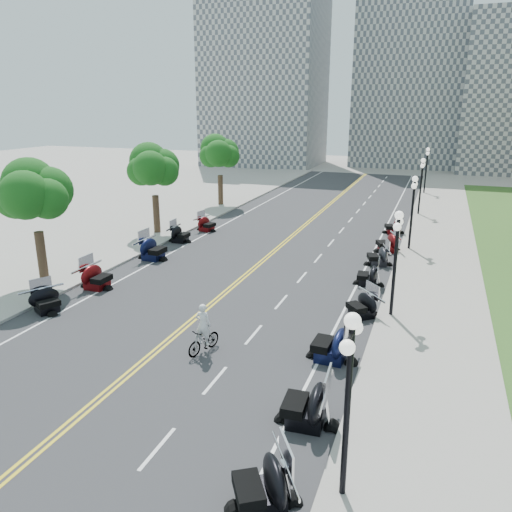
% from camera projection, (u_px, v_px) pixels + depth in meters
% --- Properties ---
extents(ground, '(160.00, 160.00, 0.00)m').
position_uv_depth(ground, '(188.00, 324.00, 22.77)').
color(ground, gray).
extents(road, '(16.00, 90.00, 0.01)m').
position_uv_depth(road, '(262.00, 262.00, 31.74)').
color(road, '#333335').
rests_on(road, ground).
extents(centerline_yellow_a, '(0.12, 90.00, 0.00)m').
position_uv_depth(centerline_yellow_a, '(260.00, 262.00, 31.78)').
color(centerline_yellow_a, yellow).
rests_on(centerline_yellow_a, road).
extents(centerline_yellow_b, '(0.12, 90.00, 0.00)m').
position_uv_depth(centerline_yellow_b, '(263.00, 262.00, 31.70)').
color(centerline_yellow_b, yellow).
rests_on(centerline_yellow_b, road).
extents(edge_line_north, '(0.12, 90.00, 0.00)m').
position_uv_depth(edge_line_north, '(363.00, 273.00, 29.62)').
color(edge_line_north, white).
rests_on(edge_line_north, road).
extents(edge_line_south, '(0.12, 90.00, 0.00)m').
position_uv_depth(edge_line_south, '(173.00, 252.00, 33.86)').
color(edge_line_south, white).
rests_on(edge_line_south, road).
extents(lane_dash_4, '(0.12, 2.00, 0.00)m').
position_uv_depth(lane_dash_4, '(158.00, 448.00, 14.53)').
color(lane_dash_4, white).
rests_on(lane_dash_4, road).
extents(lane_dash_5, '(0.12, 2.00, 0.00)m').
position_uv_depth(lane_dash_5, '(215.00, 380.00, 18.12)').
color(lane_dash_5, white).
rests_on(lane_dash_5, road).
extents(lane_dash_6, '(0.12, 2.00, 0.00)m').
position_uv_depth(lane_dash_6, '(254.00, 334.00, 21.71)').
color(lane_dash_6, white).
rests_on(lane_dash_6, road).
extents(lane_dash_7, '(0.12, 2.00, 0.00)m').
position_uv_depth(lane_dash_7, '(281.00, 302.00, 25.30)').
color(lane_dash_7, white).
rests_on(lane_dash_7, road).
extents(lane_dash_8, '(0.12, 2.00, 0.00)m').
position_uv_depth(lane_dash_8, '(302.00, 277.00, 28.89)').
color(lane_dash_8, white).
rests_on(lane_dash_8, road).
extents(lane_dash_9, '(0.12, 2.00, 0.00)m').
position_uv_depth(lane_dash_9, '(318.00, 258.00, 32.48)').
color(lane_dash_9, white).
rests_on(lane_dash_9, road).
extents(lane_dash_10, '(0.12, 2.00, 0.00)m').
position_uv_depth(lane_dash_10, '(331.00, 243.00, 36.07)').
color(lane_dash_10, white).
rests_on(lane_dash_10, road).
extents(lane_dash_11, '(0.12, 2.00, 0.00)m').
position_uv_depth(lane_dash_11, '(342.00, 230.00, 39.66)').
color(lane_dash_11, white).
rests_on(lane_dash_11, road).
extents(lane_dash_12, '(0.12, 2.00, 0.00)m').
position_uv_depth(lane_dash_12, '(350.00, 220.00, 43.25)').
color(lane_dash_12, white).
rests_on(lane_dash_12, road).
extents(lane_dash_13, '(0.12, 2.00, 0.00)m').
position_uv_depth(lane_dash_13, '(358.00, 211.00, 46.84)').
color(lane_dash_13, white).
rests_on(lane_dash_13, road).
extents(lane_dash_14, '(0.12, 2.00, 0.00)m').
position_uv_depth(lane_dash_14, '(364.00, 203.00, 50.43)').
color(lane_dash_14, white).
rests_on(lane_dash_14, road).
extents(lane_dash_15, '(0.12, 2.00, 0.00)m').
position_uv_depth(lane_dash_15, '(370.00, 197.00, 54.02)').
color(lane_dash_15, white).
rests_on(lane_dash_15, road).
extents(lane_dash_16, '(0.12, 2.00, 0.00)m').
position_uv_depth(lane_dash_16, '(375.00, 191.00, 57.61)').
color(lane_dash_16, white).
rests_on(lane_dash_16, road).
extents(lane_dash_17, '(0.12, 2.00, 0.00)m').
position_uv_depth(lane_dash_17, '(379.00, 186.00, 61.20)').
color(lane_dash_17, white).
rests_on(lane_dash_17, road).
extents(lane_dash_18, '(0.12, 2.00, 0.00)m').
position_uv_depth(lane_dash_18, '(383.00, 181.00, 64.79)').
color(lane_dash_18, white).
rests_on(lane_dash_18, road).
extents(lane_dash_19, '(0.12, 2.00, 0.00)m').
position_uv_depth(lane_dash_19, '(386.00, 177.00, 68.38)').
color(lane_dash_19, white).
rests_on(lane_dash_19, road).
extents(sidewalk_north, '(5.00, 90.00, 0.15)m').
position_uv_depth(sidewalk_north, '(436.00, 280.00, 28.25)').
color(sidewalk_north, '#9E9991').
rests_on(sidewalk_north, ground).
extents(sidewalk_south, '(5.00, 90.00, 0.15)m').
position_uv_depth(sidewalk_south, '(122.00, 245.00, 35.20)').
color(sidewalk_south, '#9E9991').
rests_on(sidewalk_south, ground).
extents(distant_block_a, '(18.00, 14.00, 26.00)m').
position_uv_depth(distant_block_a, '(265.00, 82.00, 80.58)').
color(distant_block_a, gray).
rests_on(distant_block_a, ground).
extents(distant_block_b, '(16.00, 12.00, 30.00)m').
position_uv_depth(distant_block_b, '(410.00, 68.00, 78.10)').
color(distant_block_b, gray).
rests_on(distant_block_b, ground).
extents(street_lamp_1, '(0.50, 1.20, 4.90)m').
position_uv_depth(street_lamp_1, '(347.00, 409.00, 11.98)').
color(street_lamp_1, black).
rests_on(street_lamp_1, sidewalk_north).
extents(street_lamp_2, '(0.50, 1.20, 4.90)m').
position_uv_depth(street_lamp_2, '(395.00, 265.00, 22.75)').
color(street_lamp_2, black).
rests_on(street_lamp_2, sidewalk_north).
extents(street_lamp_3, '(0.50, 1.20, 4.90)m').
position_uv_depth(street_lamp_3, '(412.00, 213.00, 33.52)').
color(street_lamp_3, black).
rests_on(street_lamp_3, sidewalk_north).
extents(street_lamp_4, '(0.50, 1.20, 4.90)m').
position_uv_depth(street_lamp_4, '(421.00, 187.00, 44.29)').
color(street_lamp_4, black).
rests_on(street_lamp_4, sidewalk_north).
extents(street_lamp_5, '(0.50, 1.20, 4.90)m').
position_uv_depth(street_lamp_5, '(426.00, 171.00, 55.06)').
color(street_lamp_5, black).
rests_on(street_lamp_5, sidewalk_north).
extents(tree_2, '(4.80, 4.80, 9.20)m').
position_uv_depth(tree_2, '(34.00, 200.00, 26.49)').
color(tree_2, '#235619').
rests_on(tree_2, sidewalk_south).
extents(tree_3, '(4.80, 4.80, 9.20)m').
position_uv_depth(tree_3, '(154.00, 172.00, 37.26)').
color(tree_3, '#235619').
rests_on(tree_3, sidewalk_south).
extents(tree_4, '(4.80, 4.80, 9.20)m').
position_uv_depth(tree_4, '(220.00, 157.00, 48.03)').
color(tree_4, '#235619').
rests_on(tree_4, sidewalk_south).
extents(motorcycle_n_3, '(2.91, 2.91, 1.47)m').
position_uv_depth(motorcycle_n_3, '(262.00, 483.00, 12.21)').
color(motorcycle_n_3, black).
rests_on(motorcycle_n_3, road).
extents(motorcycle_n_4, '(2.36, 2.36, 1.56)m').
position_uv_depth(motorcycle_n_4, '(306.00, 402.00, 15.44)').
color(motorcycle_n_4, black).
rests_on(motorcycle_n_4, road).
extents(motorcycle_n_5, '(2.27, 2.27, 1.53)m').
position_uv_depth(motorcycle_n_5, '(331.00, 342.00, 19.37)').
color(motorcycle_n_5, black).
rests_on(motorcycle_n_5, road).
extents(motorcycle_n_6, '(2.63, 2.63, 1.30)m').
position_uv_depth(motorcycle_n_6, '(362.00, 304.00, 23.36)').
color(motorcycle_n_6, black).
rests_on(motorcycle_n_6, road).
extents(motorcycle_n_7, '(1.95, 1.95, 1.29)m').
position_uv_depth(motorcycle_n_7, '(368.00, 274.00, 27.51)').
color(motorcycle_n_7, black).
rests_on(motorcycle_n_7, road).
extents(motorcycle_n_8, '(2.41, 2.41, 1.34)m').
position_uv_depth(motorcycle_n_8, '(378.00, 255.00, 30.90)').
color(motorcycle_n_8, black).
rests_on(motorcycle_n_8, road).
extents(motorcycle_n_9, '(2.68, 2.68, 1.43)m').
position_uv_depth(motorcycle_n_9, '(387.00, 242.00, 33.69)').
color(motorcycle_n_9, '#590A0C').
rests_on(motorcycle_n_9, road).
extents(motorcycle_n_10, '(2.25, 2.25, 1.29)m').
position_uv_depth(motorcycle_n_10, '(393.00, 225.00, 38.61)').
color(motorcycle_n_10, '#590A0C').
rests_on(motorcycle_n_10, road).
extents(motorcycle_s_5, '(2.52, 2.52, 1.30)m').
position_uv_depth(motorcycle_s_5, '(46.00, 299.00, 23.91)').
color(motorcycle_s_5, black).
rests_on(motorcycle_s_5, road).
extents(motorcycle_s_6, '(2.11, 2.11, 1.46)m').
position_uv_depth(motorcycle_s_6, '(96.00, 276.00, 26.99)').
color(motorcycle_s_6, '#590A0C').
rests_on(motorcycle_s_6, road).
extents(motorcycle_s_7, '(2.30, 2.30, 1.56)m').
position_uv_depth(motorcycle_s_7, '(153.00, 248.00, 32.04)').
color(motorcycle_s_7, black).
rests_on(motorcycle_s_7, road).
extents(motorcycle_s_8, '(1.93, 1.93, 1.32)m').
position_uv_depth(motorcycle_s_8, '(180.00, 233.00, 36.13)').
color(motorcycle_s_8, black).
rests_on(motorcycle_s_8, road).
extents(motorcycle_s_9, '(2.13, 2.13, 1.28)m').
position_uv_depth(motorcycle_s_9, '(207.00, 223.00, 39.33)').
color(motorcycle_s_9, '#590A0C').
rests_on(motorcycle_s_9, road).
extents(bicycle, '(1.00, 1.83, 1.06)m').
position_uv_depth(bicycle, '(204.00, 340.00, 20.02)').
color(bicycle, '#A51414').
rests_on(bicycle, road).
extents(cyclist_rider, '(0.64, 0.42, 1.76)m').
position_uv_depth(cyclist_rider, '(203.00, 308.00, 19.61)').
color(cyclist_rider, silver).
rests_on(cyclist_rider, bicycle).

